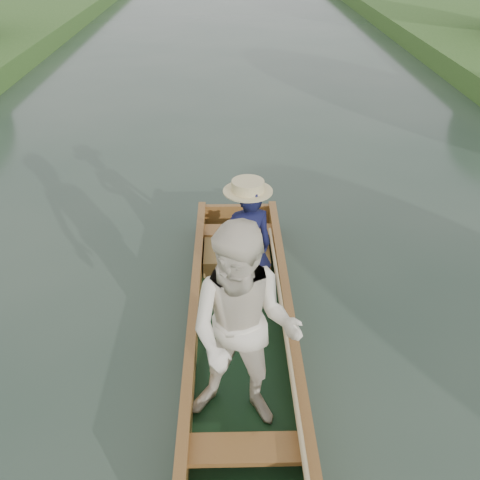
{
  "coord_description": "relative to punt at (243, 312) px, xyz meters",
  "views": [
    {
      "loc": [
        -0.11,
        -4.41,
        4.03
      ],
      "look_at": [
        0.0,
        0.6,
        0.95
      ],
      "focal_mm": 40.0,
      "sensor_mm": 36.0,
      "label": 1
    }
  ],
  "objects": [
    {
      "name": "ground",
      "position": [
        -0.01,
        0.38,
        -0.74
      ],
      "size": [
        120.0,
        120.0,
        0.0
      ],
      "primitive_type": "plane",
      "color": "#283D30",
      "rests_on": "ground"
    },
    {
      "name": "punt",
      "position": [
        0.0,
        0.0,
        0.0
      ],
      "size": [
        1.12,
        5.0,
        2.09
      ],
      "color": "black",
      "rests_on": "ground"
    }
  ]
}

